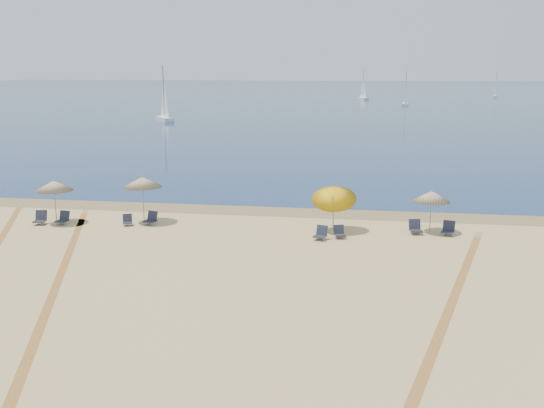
{
  "coord_description": "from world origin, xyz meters",
  "views": [
    {
      "loc": [
        4.97,
        -11.74,
        8.35
      ],
      "look_at": [
        0.0,
        20.0,
        1.3
      ],
      "focal_mm": 40.94,
      "sensor_mm": 36.0,
      "label": 1
    }
  ],
  "objects_px": {
    "umbrella_1": "(54,186)",
    "umbrella_4": "(432,196)",
    "chair_5": "(321,233)",
    "sailboat_0": "(496,90)",
    "umbrella_2": "(142,182)",
    "chair_6": "(339,232)",
    "umbrella_3": "(334,194)",
    "chair_7": "(415,228)",
    "chair_1": "(40,218)",
    "sailboat_3": "(363,91)",
    "sailboat_2": "(164,104)",
    "chair_2": "(63,218)",
    "chair_3": "(128,220)",
    "chair_4": "(151,219)",
    "sailboat_1": "(406,95)",
    "chair_8": "(448,229)"
  },
  "relations": [
    {
      "from": "umbrella_1",
      "to": "umbrella_4",
      "type": "height_order",
      "value": "umbrella_1"
    },
    {
      "from": "chair_5",
      "to": "sailboat_0",
      "type": "relative_size",
      "value": 0.11
    },
    {
      "from": "umbrella_2",
      "to": "chair_6",
      "type": "distance_m",
      "value": 11.2
    },
    {
      "from": "umbrella_3",
      "to": "chair_5",
      "type": "height_order",
      "value": "umbrella_3"
    },
    {
      "from": "chair_7",
      "to": "chair_1",
      "type": "bearing_deg",
      "value": 172.45
    },
    {
      "from": "umbrella_2",
      "to": "umbrella_3",
      "type": "bearing_deg",
      "value": -2.04
    },
    {
      "from": "sailboat_0",
      "to": "sailboat_3",
      "type": "relative_size",
      "value": 0.94
    },
    {
      "from": "umbrella_2",
      "to": "chair_7",
      "type": "xyz_separation_m",
      "value": [
        14.73,
        -0.25,
        -1.93
      ]
    },
    {
      "from": "umbrella_1",
      "to": "sailboat_2",
      "type": "bearing_deg",
      "value": 103.51
    },
    {
      "from": "chair_2",
      "to": "chair_3",
      "type": "bearing_deg",
      "value": 12.33
    },
    {
      "from": "umbrella_4",
      "to": "chair_4",
      "type": "distance_m",
      "value": 15.03
    },
    {
      "from": "chair_5",
      "to": "sailboat_1",
      "type": "relative_size",
      "value": 0.11
    },
    {
      "from": "chair_5",
      "to": "sailboat_1",
      "type": "height_order",
      "value": "sailboat_1"
    },
    {
      "from": "chair_5",
      "to": "chair_7",
      "type": "height_order",
      "value": "chair_7"
    },
    {
      "from": "chair_3",
      "to": "chair_5",
      "type": "xyz_separation_m",
      "value": [
        10.61,
        -1.23,
        0.04
      ]
    },
    {
      "from": "chair_2",
      "to": "chair_4",
      "type": "distance_m",
      "value": 4.83
    },
    {
      "from": "chair_4",
      "to": "chair_6",
      "type": "relative_size",
      "value": 1.11
    },
    {
      "from": "chair_2",
      "to": "sailboat_0",
      "type": "relative_size",
      "value": 0.1
    },
    {
      "from": "chair_7",
      "to": "sailboat_0",
      "type": "xyz_separation_m",
      "value": [
        33.87,
        161.05,
        1.92
      ]
    },
    {
      "from": "sailboat_2",
      "to": "chair_6",
      "type": "bearing_deg",
      "value": -98.67
    },
    {
      "from": "umbrella_2",
      "to": "chair_6",
      "type": "bearing_deg",
      "value": -8.67
    },
    {
      "from": "chair_3",
      "to": "sailboat_3",
      "type": "xyz_separation_m",
      "value": [
        10.87,
        142.16,
        2.11
      ]
    },
    {
      "from": "umbrella_1",
      "to": "sailboat_0",
      "type": "relative_size",
      "value": 0.33
    },
    {
      "from": "umbrella_1",
      "to": "chair_5",
      "type": "height_order",
      "value": "umbrella_1"
    },
    {
      "from": "chair_1",
      "to": "chair_2",
      "type": "distance_m",
      "value": 1.23
    },
    {
      "from": "umbrella_4",
      "to": "sailboat_0",
      "type": "bearing_deg",
      "value": 78.36
    },
    {
      "from": "chair_3",
      "to": "sailboat_3",
      "type": "distance_m",
      "value": 142.59
    },
    {
      "from": "umbrella_2",
      "to": "chair_7",
      "type": "bearing_deg",
      "value": -0.98
    },
    {
      "from": "umbrella_2",
      "to": "chair_2",
      "type": "distance_m",
      "value": 4.77
    },
    {
      "from": "chair_5",
      "to": "chair_6",
      "type": "distance_m",
      "value": 1.01
    },
    {
      "from": "sailboat_1",
      "to": "sailboat_3",
      "type": "relative_size",
      "value": 0.98
    },
    {
      "from": "chair_2",
      "to": "chair_6",
      "type": "xyz_separation_m",
      "value": [
        15.1,
        -0.48,
        -0.04
      ]
    },
    {
      "from": "sailboat_2",
      "to": "sailboat_3",
      "type": "relative_size",
      "value": 1.12
    },
    {
      "from": "chair_6",
      "to": "chair_2",
      "type": "bearing_deg",
      "value": 161.74
    },
    {
      "from": "chair_8",
      "to": "chair_2",
      "type": "bearing_deg",
      "value": -160.51
    },
    {
      "from": "chair_3",
      "to": "chair_1",
      "type": "bearing_deg",
      "value": 162.95
    },
    {
      "from": "chair_1",
      "to": "chair_7",
      "type": "height_order",
      "value": "chair_1"
    },
    {
      "from": "sailboat_3",
      "to": "umbrella_4",
      "type": "bearing_deg",
      "value": -109.97
    },
    {
      "from": "chair_2",
      "to": "sailboat_0",
      "type": "distance_m",
      "value": 170.38
    },
    {
      "from": "umbrella_4",
      "to": "chair_6",
      "type": "distance_m",
      "value": 5.23
    },
    {
      "from": "umbrella_3",
      "to": "chair_2",
      "type": "relative_size",
      "value": 3.51
    },
    {
      "from": "umbrella_4",
      "to": "sailboat_0",
      "type": "relative_size",
      "value": 0.3
    },
    {
      "from": "chair_6",
      "to": "chair_5",
      "type": "bearing_deg",
      "value": -168.94
    },
    {
      "from": "chair_8",
      "to": "sailboat_3",
      "type": "height_order",
      "value": "sailboat_3"
    },
    {
      "from": "umbrella_4",
      "to": "sailboat_3",
      "type": "relative_size",
      "value": 0.28
    },
    {
      "from": "umbrella_3",
      "to": "chair_4",
      "type": "distance_m",
      "value": 10.07
    },
    {
      "from": "chair_4",
      "to": "chair_8",
      "type": "bearing_deg",
      "value": 15.37
    },
    {
      "from": "umbrella_4",
      "to": "chair_5",
      "type": "height_order",
      "value": "umbrella_4"
    },
    {
      "from": "chair_2",
      "to": "chair_4",
      "type": "bearing_deg",
      "value": 16.11
    },
    {
      "from": "chair_4",
      "to": "chair_5",
      "type": "height_order",
      "value": "chair_4"
    }
  ]
}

